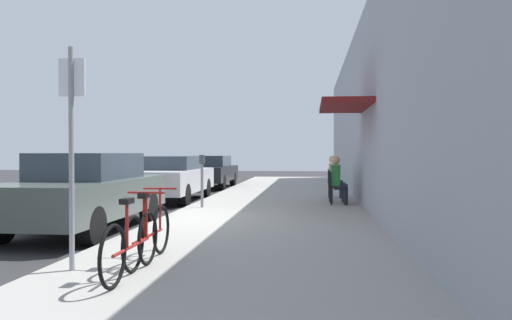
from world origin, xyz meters
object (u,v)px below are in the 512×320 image
Objects in this scene: street_sign at (72,140)px; seated_patron_2 at (334,175)px; bicycle_0 at (132,244)px; seated_patron_1 at (336,177)px; parked_car_0 at (85,191)px; cafe_chair_1 at (334,184)px; parked_car_2 at (210,171)px; seated_patron_0 at (338,178)px; parked_car_1 at (171,178)px; cafe_chair_2 at (332,181)px; bicycle_1 at (148,234)px; cafe_chair_0 at (336,186)px; parking_meter at (202,177)px.

street_sign reaches higher than seated_patron_2.
bicycle_0 is 9.00m from seated_patron_1.
street_sign is at bearing -66.33° from parked_car_0.
parked_car_2 is at bearing 127.35° from cafe_chair_1.
seated_patron_0 is at bearing -90.00° from seated_patron_1.
parked_car_0 is 2.57× the size of bicycle_0.
parked_car_1 is 3.41× the size of seated_patron_1.
seated_patron_0 is 1.90m from cafe_chair_2.
seated_patron_1 is (0.00, 0.79, 0.00)m from seated_patron_0.
street_sign is at bearing -146.61° from bicycle_1.
cafe_chair_1 is at bearing 67.75° from street_sign.
seated_patron_1 is 1.12m from cafe_chair_2.
parked_car_1 is at bearing 99.33° from street_sign.
parked_car_1 is 2.57× the size of bicycle_0.
cafe_chair_0 is at bearing -17.01° from parked_car_1.
cafe_chair_0 is (4.94, -7.26, -0.09)m from parked_car_2.
seated_patron_2 is (5.00, 0.37, 0.08)m from parked_car_1.
seated_patron_2 is at bearing -1.49° from cafe_chair_2.
parking_meter is 1.52× the size of cafe_chair_2.
parked_car_2 is 7.31m from cafe_chair_2.
seated_patron_2 is (5.00, -5.39, 0.10)m from parked_car_2.
bicycle_0 is at bearing -57.48° from parked_car_0.
seated_patron_0 is at bearing 65.31° from street_sign.
parked_car_2 is 8.83m from seated_patron_0.
parking_meter is 3.60m from seated_patron_0.
parked_car_2 is at bearing 127.64° from seated_patron_1.
parked_car_0 is 3.41× the size of seated_patron_0.
bicycle_1 is (2.25, -8.64, -0.25)m from parked_car_1.
seated_patron_0 is at bearing 39.97° from parked_car_0.
bicycle_1 is 1.97× the size of cafe_chair_1.
seated_patron_1 reaches higher than bicycle_1.
seated_patron_2 is at bearing 40.14° from parking_meter.
parked_car_0 is at bearing -139.65° from cafe_chair_0.
street_sign is (-0.05, -6.59, 0.75)m from parking_meter.
parked_car_1 is 2.57× the size of bicycle_1.
street_sign reaches higher than parked_car_1.
bicycle_0 is 1.33× the size of seated_patron_1.
seated_patron_1 and seated_patron_2 have the same top height.
parking_meter reaches higher than bicycle_0.
parked_car_2 is (0.00, 11.46, -0.04)m from parked_car_0.
bicycle_0 is 1.97× the size of cafe_chair_2.
seated_patron_0 is at bearing -90.00° from seated_patron_2.
parked_car_0 is 7.06m from seated_patron_1.
cafe_chair_0 is 0.20m from seated_patron_0.
parking_meter reaches higher than cafe_chair_2.
parked_car_2 is 3.33× the size of parking_meter.
cafe_chair_0 is (2.69, 7.13, 0.14)m from bicycle_1.
parked_car_2 is 14.99m from street_sign.
bicycle_1 is 1.97× the size of cafe_chair_0.
cafe_chair_1 is at bearing 172.13° from seated_patron_1.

